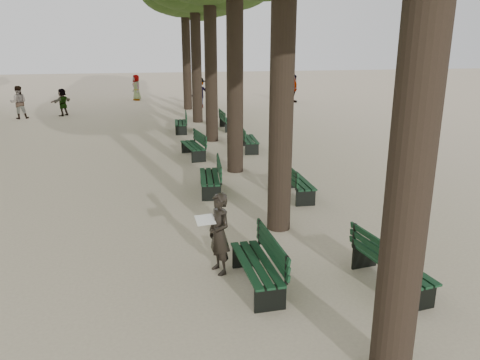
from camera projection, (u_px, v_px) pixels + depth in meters
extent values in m
plane|color=beige|center=(242.00, 304.00, 7.59)|extent=(120.00, 120.00, 0.00)
cylinder|color=#33261C|center=(421.00, 76.00, 4.95)|extent=(0.52, 0.52, 7.50)
cylinder|color=#33261C|center=(283.00, 59.00, 9.64)|extent=(0.52, 0.52, 7.50)
cylinder|color=#33261C|center=(235.00, 53.00, 14.33)|extent=(0.52, 0.52, 7.50)
cylinder|color=#33261C|center=(211.00, 50.00, 19.01)|extent=(0.52, 0.52, 7.50)
cylinder|color=#33261C|center=(196.00, 49.00, 23.70)|extent=(0.52, 0.52, 7.50)
cylinder|color=#33261C|center=(186.00, 47.00, 28.39)|extent=(0.52, 0.52, 7.50)
cube|color=black|center=(256.00, 275.00, 8.07)|extent=(0.57, 1.81, 0.45)
cube|color=black|center=(256.00, 263.00, 8.00)|extent=(0.59, 1.81, 0.04)
cube|color=black|center=(272.00, 247.00, 7.99)|extent=(0.09, 1.80, 0.40)
cube|color=black|center=(210.00, 184.00, 13.20)|extent=(0.71, 1.85, 0.45)
cube|color=black|center=(209.00, 177.00, 13.13)|extent=(0.73, 1.85, 0.04)
cube|color=black|center=(219.00, 167.00, 13.08)|extent=(0.23, 1.79, 0.40)
cube|color=black|center=(193.00, 151.00, 17.15)|extent=(0.76, 1.85, 0.45)
cube|color=black|center=(193.00, 145.00, 17.09)|extent=(0.78, 1.86, 0.04)
cube|color=black|center=(200.00, 138.00, 17.10)|extent=(0.28, 1.79, 0.40)
cube|color=black|center=(180.00, 127.00, 21.96)|extent=(0.65, 1.83, 0.45)
cube|color=black|center=(180.00, 123.00, 21.89)|extent=(0.67, 1.83, 0.04)
cube|color=black|center=(186.00, 117.00, 21.85)|extent=(0.17, 1.80, 0.40)
cube|color=black|center=(392.00, 275.00, 8.08)|extent=(0.75, 1.85, 0.45)
cube|color=black|center=(393.00, 263.00, 8.01)|extent=(0.77, 1.86, 0.04)
cube|color=black|center=(380.00, 251.00, 7.85)|extent=(0.28, 1.79, 0.40)
cube|color=black|center=(297.00, 189.00, 12.81)|extent=(0.57, 1.81, 0.45)
cube|color=black|center=(298.00, 181.00, 12.74)|extent=(0.59, 1.82, 0.04)
cube|color=black|center=(288.00, 172.00, 12.62)|extent=(0.09, 1.80, 0.40)
cube|color=black|center=(249.00, 145.00, 18.26)|extent=(0.67, 1.84, 0.45)
cube|color=black|center=(249.00, 139.00, 18.20)|extent=(0.69, 1.84, 0.04)
cube|color=black|center=(242.00, 132.00, 18.09)|extent=(0.19, 1.80, 0.40)
cube|color=black|center=(228.00, 125.00, 22.57)|extent=(0.52, 1.80, 0.45)
cube|color=black|center=(228.00, 120.00, 22.51)|extent=(0.54, 1.80, 0.04)
cube|color=black|center=(222.00, 115.00, 22.38)|extent=(0.04, 1.80, 0.40)
imported|color=black|center=(219.00, 234.00, 8.45)|extent=(0.49, 0.68, 1.52)
cube|color=white|center=(205.00, 220.00, 8.32)|extent=(0.37, 0.29, 0.12)
imported|color=#262628|center=(200.00, 93.00, 29.86)|extent=(1.28, 0.57, 1.91)
imported|color=#262628|center=(294.00, 89.00, 32.49)|extent=(0.73, 1.18, 1.90)
imported|color=#262628|center=(63.00, 102.00, 26.64)|extent=(1.10, 1.34, 1.55)
imported|color=#262628|center=(19.00, 102.00, 25.59)|extent=(0.91, 0.49, 1.79)
imported|color=#262628|center=(137.00, 88.00, 33.64)|extent=(0.66, 0.96, 1.82)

